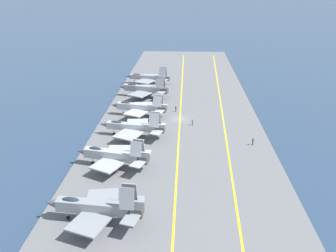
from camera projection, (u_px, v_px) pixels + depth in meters
The scene contains 13 objects.
ground_plane at pixel (180, 120), 94.78m from camera, with size 2000.00×2000.00×0.00m, color navy.
carrier_deck at pixel (180, 120), 94.70m from camera, with size 195.49×41.75×0.40m, color slate.
deck_stripe_foul_line at pixel (223, 120), 94.07m from camera, with size 175.94×0.36×0.01m, color yellow.
deck_stripe_centerline at pixel (180, 119), 94.62m from camera, with size 175.94×0.36×0.01m, color yellow.
parked_jet_nearest at pixel (95, 207), 53.23m from camera, with size 12.50×15.41×6.88m.
parked_jet_second at pixel (113, 155), 69.23m from camera, with size 12.06×15.13×6.39m.
parked_jet_third at pixel (133, 127), 82.97m from camera, with size 13.48×16.06×6.54m.
parked_jet_fourth at pixel (139, 107), 95.74m from camera, with size 12.28×15.75×6.22m.
parked_jet_fifth at pixel (144, 89), 111.34m from camera, with size 14.12×16.40×6.78m.
parked_jet_sixth at pixel (148, 77), 125.79m from camera, with size 13.71×16.64×6.42m.
crew_purple_vest at pixel (253, 141), 79.19m from camera, with size 0.41×0.46×1.76m.
crew_brown_vest at pixel (193, 122), 90.06m from camera, with size 0.36×0.44×1.70m.
crew_blue_vest at pixel (176, 108), 99.43m from camera, with size 0.35×0.43×1.82m.
Camera 1 is at (-88.34, -1.40, 34.48)m, focal length 38.00 mm.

